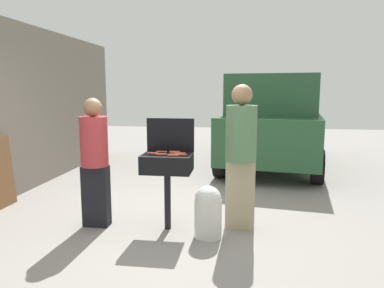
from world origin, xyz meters
TOP-DOWN VIEW (x-y plane):
  - ground_plane at (0.00, 0.00)m, footprint 24.00×24.00m
  - house_wall_side at (-2.71, 1.00)m, footprint 0.24×8.00m
  - bbq_grill at (0.13, -0.13)m, footprint 0.60×0.44m
  - grill_lid_open at (0.13, 0.09)m, footprint 0.60×0.05m
  - hot_dog_0 at (0.22, -0.25)m, footprint 0.13×0.03m
  - hot_dog_1 at (0.24, -0.16)m, footprint 0.13×0.03m
  - hot_dog_2 at (0.20, -0.03)m, footprint 0.13×0.03m
  - hot_dog_3 at (0.28, -0.12)m, footprint 0.13×0.03m
  - hot_dog_4 at (0.31, -0.21)m, footprint 0.13×0.03m
  - hot_dog_5 at (0.04, -0.05)m, footprint 0.13×0.03m
  - hot_dog_6 at (0.07, -0.22)m, footprint 0.13×0.04m
  - hot_dog_7 at (-0.04, -0.16)m, footprint 0.13×0.04m
  - propane_tank at (0.65, -0.32)m, footprint 0.32×0.32m
  - person_left at (-0.79, -0.15)m, footprint 0.34×0.34m
  - person_right at (1.01, 0.02)m, footprint 0.37×0.37m
  - parked_minivan at (1.74, 3.97)m, footprint 2.55×4.63m

SIDE VIEW (x-z plane):
  - ground_plane at x=0.00m, z-range 0.00..0.00m
  - propane_tank at x=0.65m, z-range 0.01..0.63m
  - bbq_grill at x=0.13m, z-range 0.33..1.27m
  - person_left at x=-0.79m, z-range 0.07..1.69m
  - hot_dog_0 at x=0.22m, z-range 0.94..0.97m
  - hot_dog_1 at x=0.24m, z-range 0.94..0.97m
  - hot_dog_2 at x=0.20m, z-range 0.94..0.97m
  - hot_dog_3 at x=0.28m, z-range 0.94..0.97m
  - hot_dog_4 at x=0.31m, z-range 0.94..0.97m
  - hot_dog_5 at x=0.04m, z-range 0.94..0.97m
  - hot_dog_6 at x=0.07m, z-range 0.94..0.97m
  - hot_dog_7 at x=-0.04m, z-range 0.94..0.97m
  - person_right at x=1.01m, z-range 0.08..1.86m
  - parked_minivan at x=1.74m, z-range 0.02..2.04m
  - grill_lid_open at x=0.13m, z-range 0.94..1.36m
  - house_wall_side at x=-2.71m, z-range 0.00..2.82m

